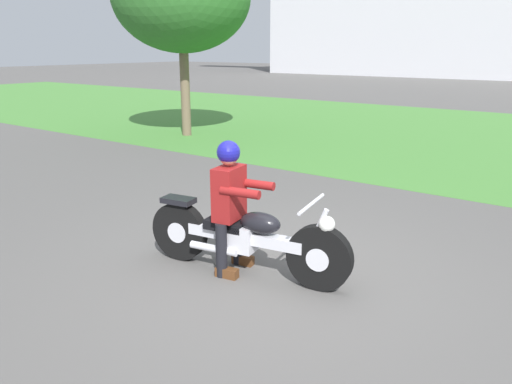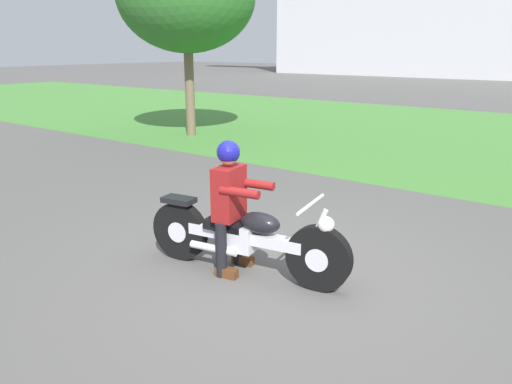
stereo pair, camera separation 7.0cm
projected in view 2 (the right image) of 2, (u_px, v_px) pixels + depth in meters
ground at (275, 277)px, 5.13m from camera, size 120.00×120.00×0.00m
grass_verge at (491, 139)px, 12.83m from camera, size 60.00×12.00×0.01m
motorcycle_lead at (245, 238)px, 5.12m from camera, size 2.30×0.72×0.89m
rider_lead at (231, 197)px, 5.08m from camera, size 0.60×0.52×1.41m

